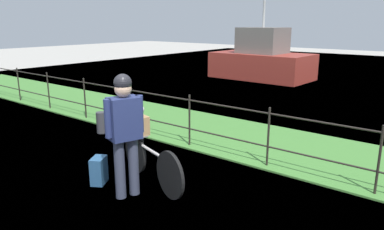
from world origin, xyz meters
name	(u,v)px	position (x,y,z in m)	size (l,w,h in m)	color
ground_plane	(126,206)	(0.00, 0.00, 0.00)	(60.00, 60.00, 0.00)	#B2ADA3
grass_strip	(254,141)	(0.00, 3.37, 0.01)	(27.00, 2.40, 0.03)	#478438
harbor_water	(355,90)	(0.00, 10.55, 0.00)	(30.00, 30.00, 0.00)	slate
iron_fence	(226,124)	(0.00, 2.33, 0.58)	(18.04, 0.04, 1.01)	#28231E
bicycle_main	(151,161)	(-0.23, 0.70, 0.35)	(1.67, 0.57, 0.66)	black
wooden_crate	(138,125)	(-0.61, 0.82, 0.80)	(0.34, 0.24, 0.29)	#A87F51
terrier_dog	(138,111)	(-0.58, 0.82, 1.02)	(0.32, 0.22, 0.18)	silver
cyclist_person	(125,125)	(-0.20, 0.22, 1.00)	(0.37, 0.52, 1.68)	#383D51
backpack_on_paving	(99,170)	(-0.83, 0.23, 0.20)	(0.28, 0.18, 0.40)	#28517A
mooring_bollard	(101,123)	(-2.85, 1.83, 0.23)	(0.20, 0.20, 0.46)	#38383D
moored_boat_mid	(262,60)	(-3.88, 10.94, 0.78)	(4.08, 2.31, 3.70)	#9E3328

